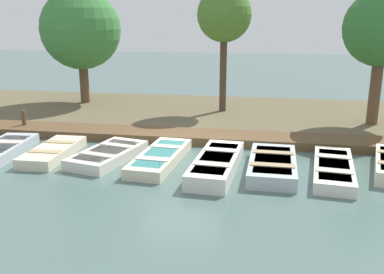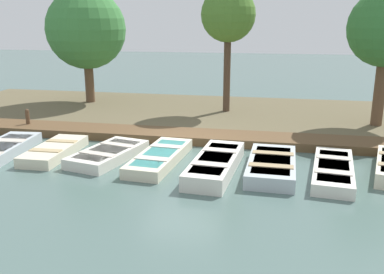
% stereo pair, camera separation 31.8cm
% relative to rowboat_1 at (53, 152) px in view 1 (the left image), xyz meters
% --- Properties ---
extents(ground_plane, '(80.00, 80.00, 0.00)m').
position_rel_rowboat_1_xyz_m(ground_plane, '(-1.18, 3.70, -0.16)').
color(ground_plane, '#4C6660').
extents(shore_bank, '(8.00, 24.00, 0.17)m').
position_rel_rowboat_1_xyz_m(shore_bank, '(-6.18, 3.70, -0.07)').
color(shore_bank, brown).
rests_on(shore_bank, ground_plane).
extents(dock_walkway, '(1.34, 23.40, 0.28)m').
position_rel_rowboat_1_xyz_m(dock_walkway, '(-2.43, 3.70, -0.02)').
color(dock_walkway, brown).
rests_on(dock_walkway, ground_plane).
extents(rowboat_1, '(2.64, 1.06, 0.33)m').
position_rel_rowboat_1_xyz_m(rowboat_1, '(0.00, 0.00, 0.00)').
color(rowboat_1, beige).
rests_on(rowboat_1, ground_plane).
extents(rowboat_2, '(2.83, 1.80, 0.33)m').
position_rel_rowboat_1_xyz_m(rowboat_2, '(0.01, 1.71, 0.00)').
color(rowboat_2, silver).
rests_on(rowboat_2, ground_plane).
extents(rowboat_3, '(3.24, 1.28, 0.33)m').
position_rel_rowboat_1_xyz_m(rowboat_3, '(0.01, 3.28, 0.00)').
color(rowboat_3, beige).
rests_on(rowboat_3, ground_plane).
extents(rowboat_4, '(3.34, 1.27, 0.43)m').
position_rel_rowboat_1_xyz_m(rowboat_4, '(0.45, 4.94, 0.05)').
color(rowboat_4, silver).
rests_on(rowboat_4, ground_plane).
extents(rowboat_5, '(2.90, 1.30, 0.39)m').
position_rel_rowboat_1_xyz_m(rowboat_5, '(0.21, 6.42, 0.03)').
color(rowboat_5, '#B2BCC1').
rests_on(rowboat_5, ground_plane).
extents(rowboat_6, '(3.26, 1.34, 0.33)m').
position_rel_rowboat_1_xyz_m(rowboat_6, '(0.17, 8.00, 0.00)').
color(rowboat_6, silver).
rests_on(rowboat_6, ground_plane).
extents(mooring_post_near, '(0.14, 0.14, 0.84)m').
position_rel_rowboat_1_xyz_m(mooring_post_near, '(-2.47, -2.36, 0.26)').
color(mooring_post_near, brown).
rests_on(mooring_post_near, ground_plane).
extents(park_tree_far_left, '(3.59, 3.59, 5.32)m').
position_rel_rowboat_1_xyz_m(park_tree_far_left, '(-7.46, -2.18, 3.34)').
color(park_tree_far_left, brown).
rests_on(park_tree_far_left, ground_plane).
extents(park_tree_left, '(2.21, 2.21, 5.24)m').
position_rel_rowboat_1_xyz_m(park_tree_left, '(-6.62, 4.38, 3.91)').
color(park_tree_left, '#4C3828').
rests_on(park_tree_left, ground_plane).
extents(park_tree_center, '(2.74, 2.74, 5.04)m').
position_rel_rowboat_1_xyz_m(park_tree_center, '(-5.22, 10.12, 3.46)').
color(park_tree_center, brown).
rests_on(park_tree_center, ground_plane).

